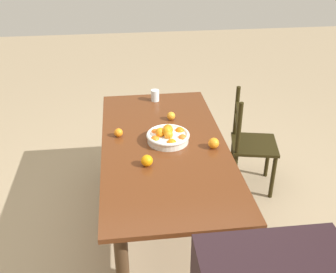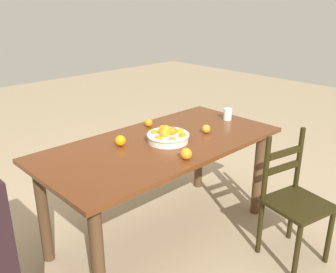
{
  "view_description": "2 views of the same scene",
  "coord_description": "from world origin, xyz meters",
  "px_view_note": "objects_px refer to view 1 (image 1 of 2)",
  "views": [
    {
      "loc": [
        2.39,
        -0.27,
        2.18
      ],
      "look_at": [
        -0.04,
        0.03,
        0.81
      ],
      "focal_mm": 42.61,
      "sensor_mm": 36.0,
      "label": 1
    },
    {
      "loc": [
        1.66,
        1.8,
        1.73
      ],
      "look_at": [
        -0.04,
        0.03,
        0.81
      ],
      "focal_mm": 39.41,
      "sensor_mm": 36.0,
      "label": 2
    }
  ],
  "objects_px": {
    "orange_loose_1": "(118,133)",
    "drinking_glass": "(155,95)",
    "fruit_bowl": "(168,136)",
    "chair_near_window": "(250,145)",
    "orange_loose_0": "(214,143)",
    "orange_loose_3": "(147,161)",
    "dining_table": "(164,158)",
    "orange_loose_2": "(171,116)"
  },
  "relations": [
    {
      "from": "chair_near_window",
      "to": "drinking_glass",
      "type": "bearing_deg",
      "value": 83.67
    },
    {
      "from": "orange_loose_0",
      "to": "orange_loose_2",
      "type": "bearing_deg",
      "value": -153.37
    },
    {
      "from": "dining_table",
      "to": "orange_loose_0",
      "type": "distance_m",
      "value": 0.38
    },
    {
      "from": "chair_near_window",
      "to": "orange_loose_0",
      "type": "distance_m",
      "value": 0.84
    },
    {
      "from": "dining_table",
      "to": "drinking_glass",
      "type": "bearing_deg",
      "value": 179.34
    },
    {
      "from": "orange_loose_0",
      "to": "orange_loose_1",
      "type": "relative_size",
      "value": 1.19
    },
    {
      "from": "drinking_glass",
      "to": "orange_loose_2",
      "type": "bearing_deg",
      "value": 13.3
    },
    {
      "from": "orange_loose_3",
      "to": "drinking_glass",
      "type": "distance_m",
      "value": 1.02
    },
    {
      "from": "chair_near_window",
      "to": "orange_loose_2",
      "type": "relative_size",
      "value": 13.94
    },
    {
      "from": "chair_near_window",
      "to": "orange_loose_3",
      "type": "bearing_deg",
      "value": 140.12
    },
    {
      "from": "chair_near_window",
      "to": "orange_loose_0",
      "type": "height_order",
      "value": "chair_near_window"
    },
    {
      "from": "dining_table",
      "to": "orange_loose_3",
      "type": "xyz_separation_m",
      "value": [
        0.26,
        -0.14,
        0.15
      ]
    },
    {
      "from": "orange_loose_0",
      "to": "drinking_glass",
      "type": "bearing_deg",
      "value": -159.05
    },
    {
      "from": "orange_loose_1",
      "to": "drinking_glass",
      "type": "height_order",
      "value": "drinking_glass"
    },
    {
      "from": "orange_loose_1",
      "to": "orange_loose_3",
      "type": "xyz_separation_m",
      "value": [
        0.41,
        0.17,
        0.01
      ]
    },
    {
      "from": "dining_table",
      "to": "chair_near_window",
      "type": "height_order",
      "value": "chair_near_window"
    },
    {
      "from": "dining_table",
      "to": "orange_loose_0",
      "type": "bearing_deg",
      "value": 74.5
    },
    {
      "from": "chair_near_window",
      "to": "orange_loose_3",
      "type": "height_order",
      "value": "chair_near_window"
    },
    {
      "from": "fruit_bowl",
      "to": "orange_loose_3",
      "type": "xyz_separation_m",
      "value": [
        0.29,
        -0.17,
        -0.01
      ]
    },
    {
      "from": "dining_table",
      "to": "chair_near_window",
      "type": "distance_m",
      "value": 0.97
    },
    {
      "from": "orange_loose_2",
      "to": "chair_near_window",
      "type": "bearing_deg",
      "value": 98.95
    },
    {
      "from": "dining_table",
      "to": "drinking_glass",
      "type": "distance_m",
      "value": 0.77
    },
    {
      "from": "orange_loose_0",
      "to": "orange_loose_3",
      "type": "bearing_deg",
      "value": -70.74
    },
    {
      "from": "drinking_glass",
      "to": "dining_table",
      "type": "bearing_deg",
      "value": -0.66
    },
    {
      "from": "drinking_glass",
      "to": "orange_loose_1",
      "type": "bearing_deg",
      "value": -28.47
    },
    {
      "from": "chair_near_window",
      "to": "drinking_glass",
      "type": "height_order",
      "value": "chair_near_window"
    },
    {
      "from": "chair_near_window",
      "to": "orange_loose_0",
      "type": "xyz_separation_m",
      "value": [
        0.58,
        -0.47,
        0.38
      ]
    },
    {
      "from": "orange_loose_1",
      "to": "orange_loose_3",
      "type": "distance_m",
      "value": 0.44
    },
    {
      "from": "orange_loose_0",
      "to": "drinking_glass",
      "type": "relative_size",
      "value": 0.77
    },
    {
      "from": "fruit_bowl",
      "to": "orange_loose_3",
      "type": "bearing_deg",
      "value": -30.23
    },
    {
      "from": "orange_loose_3",
      "to": "drinking_glass",
      "type": "bearing_deg",
      "value": 171.56
    },
    {
      "from": "fruit_bowl",
      "to": "drinking_glass",
      "type": "relative_size",
      "value": 3.12
    },
    {
      "from": "dining_table",
      "to": "orange_loose_1",
      "type": "relative_size",
      "value": 28.41
    },
    {
      "from": "orange_loose_0",
      "to": "orange_loose_1",
      "type": "xyz_separation_m",
      "value": [
        -0.24,
        -0.65,
        -0.01
      ]
    },
    {
      "from": "orange_loose_0",
      "to": "orange_loose_1",
      "type": "height_order",
      "value": "orange_loose_0"
    },
    {
      "from": "fruit_bowl",
      "to": "drinking_glass",
      "type": "height_order",
      "value": "fruit_bowl"
    },
    {
      "from": "chair_near_window",
      "to": "fruit_bowl",
      "type": "distance_m",
      "value": 0.98
    },
    {
      "from": "orange_loose_0",
      "to": "orange_loose_2",
      "type": "relative_size",
      "value": 1.17
    },
    {
      "from": "chair_near_window",
      "to": "orange_loose_2",
      "type": "xyz_separation_m",
      "value": [
        0.11,
        -0.71,
        0.38
      ]
    },
    {
      "from": "fruit_bowl",
      "to": "orange_loose_1",
      "type": "height_order",
      "value": "fruit_bowl"
    },
    {
      "from": "fruit_bowl",
      "to": "orange_loose_1",
      "type": "relative_size",
      "value": 4.86
    },
    {
      "from": "chair_near_window",
      "to": "orange_loose_2",
      "type": "bearing_deg",
      "value": 111.0
    }
  ]
}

